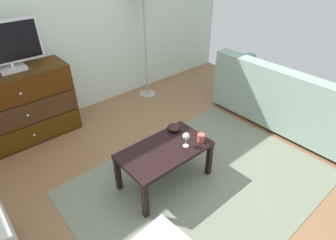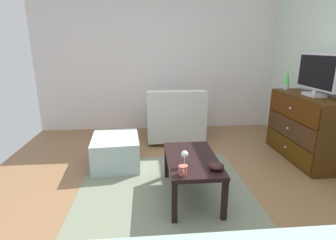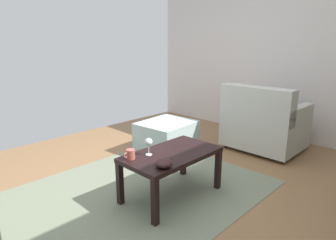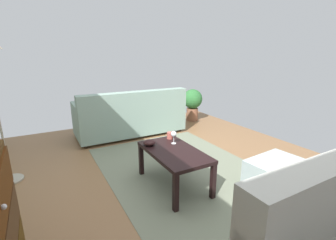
% 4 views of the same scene
% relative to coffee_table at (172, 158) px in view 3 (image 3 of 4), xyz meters
% --- Properties ---
extents(ground_plane, '(5.65, 4.74, 0.05)m').
position_rel_coffee_table_xyz_m(ground_plane, '(0.06, -0.08, -0.40)').
color(ground_plane, olive).
extents(wall_plain_left, '(0.12, 4.74, 2.73)m').
position_rel_coffee_table_xyz_m(wall_plain_left, '(-2.52, -0.08, 0.98)').
color(wall_plain_left, silver).
rests_on(wall_plain_left, ground_plane).
extents(area_rug, '(2.60, 1.90, 0.01)m').
position_rel_coffee_table_xyz_m(area_rug, '(0.26, -0.28, -0.38)').
color(area_rug, slate).
rests_on(area_rug, ground_plane).
extents(coffee_table, '(0.91, 0.52, 0.44)m').
position_rel_coffee_table_xyz_m(coffee_table, '(0.00, 0.00, 0.00)').
color(coffee_table, black).
rests_on(coffee_table, ground_plane).
extents(wine_glass, '(0.07, 0.07, 0.16)m').
position_rel_coffee_table_xyz_m(wine_glass, '(0.19, -0.11, 0.17)').
color(wine_glass, silver).
rests_on(wine_glass, coffee_table).
extents(mug, '(0.11, 0.08, 0.08)m').
position_rel_coffee_table_xyz_m(mug, '(0.36, -0.15, 0.10)').
color(mug, '#B0554A').
rests_on(mug, coffee_table).
extents(bowl_decorative, '(0.15, 0.15, 0.07)m').
position_rel_coffee_table_xyz_m(bowl_decorative, '(0.28, 0.18, 0.09)').
color(bowl_decorative, black).
rests_on(bowl_decorative, coffee_table).
extents(armchair, '(0.80, 0.94, 0.89)m').
position_rel_coffee_table_xyz_m(armchair, '(-1.76, 0.03, -0.02)').
color(armchair, '#332319').
rests_on(armchair, ground_plane).
extents(ottoman, '(0.75, 0.65, 0.40)m').
position_rel_coffee_table_xyz_m(ottoman, '(-0.83, -0.88, -0.18)').
color(ottoman, '#A7BBBC').
rests_on(ottoman, ground_plane).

